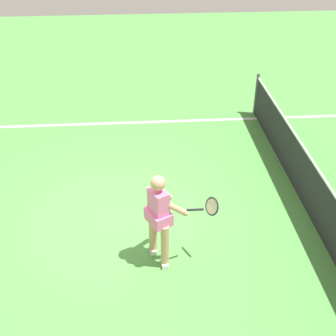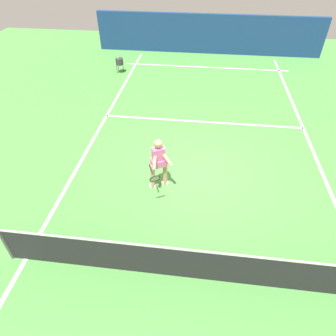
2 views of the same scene
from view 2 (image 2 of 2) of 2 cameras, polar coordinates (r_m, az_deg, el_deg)
ground_plane at (r=8.92m, az=5.86°, el=-0.76°), size 28.31×28.31×0.00m
court_back_wall at (r=18.04m, az=7.73°, el=24.13°), size 12.33×0.24×2.04m
baseline_marking at (r=16.25m, az=7.25°, el=18.66°), size 8.33×0.10×0.01m
service_line_marking at (r=11.31m, az=6.53°, el=8.84°), size 7.33×0.10×0.01m
sideline_left_marking at (r=9.67m, az=28.09°, el=-2.39°), size 0.10×19.78×0.01m
sideline_right_marking at (r=9.61m, az=-16.49°, el=1.03°), size 0.10×19.78×0.01m
court_net at (r=6.25m, az=4.68°, el=-17.92°), size 8.01×0.08×1.05m
tennis_player at (r=7.86m, az=-1.81°, el=1.03°), size 0.68×1.13×1.55m
tennis_ball_near at (r=16.65m, az=3.04°, el=19.52°), size 0.07×0.07×0.07m
tennis_ball_mid at (r=14.22m, az=20.26°, el=13.52°), size 0.07×0.07×0.07m
ball_hopper at (r=15.48m, az=-9.32°, el=19.53°), size 0.36×0.36×0.74m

